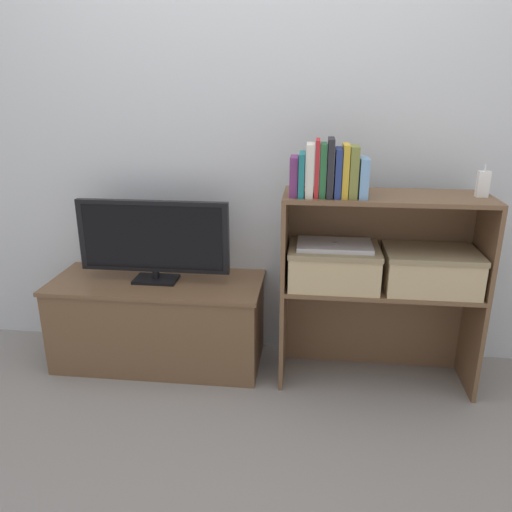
{
  "coord_description": "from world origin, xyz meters",
  "views": [
    {
      "loc": [
        0.26,
        -2.09,
        1.42
      ],
      "look_at": [
        0.0,
        0.17,
        0.64
      ],
      "focal_mm": 35.0,
      "sensor_mm": 36.0,
      "label": 1
    }
  ],
  "objects_px": {
    "book_teal": "(302,174)",
    "book_charcoal": "(330,168)",
    "book_navy": "(338,173)",
    "book_mustard": "(345,171)",
    "tv": "(153,239)",
    "book_plum": "(294,176)",
    "laptop": "(334,245)",
    "book_crimson": "(317,168)",
    "book_skyblue": "(363,178)",
    "book_forest": "(323,170)",
    "baby_monitor": "(483,184)",
    "tv_stand": "(159,321)",
    "book_ivory": "(310,170)",
    "storage_basket_left": "(333,264)",
    "book_olive": "(353,172)",
    "storage_basket_right": "(430,268)"
  },
  "relations": [
    {
      "from": "book_teal",
      "to": "book_charcoal",
      "type": "xyz_separation_m",
      "value": [
        0.12,
        0.0,
        0.03
      ]
    },
    {
      "from": "book_charcoal",
      "to": "book_navy",
      "type": "height_order",
      "value": "book_charcoal"
    },
    {
      "from": "book_navy",
      "to": "book_mustard",
      "type": "xyz_separation_m",
      "value": [
        0.03,
        0.0,
        0.01
      ]
    },
    {
      "from": "tv",
      "to": "book_plum",
      "type": "height_order",
      "value": "book_plum"
    },
    {
      "from": "tv",
      "to": "laptop",
      "type": "height_order",
      "value": "tv"
    },
    {
      "from": "book_crimson",
      "to": "book_charcoal",
      "type": "bearing_deg",
      "value": 0.0
    },
    {
      "from": "book_crimson",
      "to": "book_skyblue",
      "type": "distance_m",
      "value": 0.2
    },
    {
      "from": "book_forest",
      "to": "baby_monitor",
      "type": "height_order",
      "value": "book_forest"
    },
    {
      "from": "tv_stand",
      "to": "book_mustard",
      "type": "height_order",
      "value": "book_mustard"
    },
    {
      "from": "tv",
      "to": "baby_monitor",
      "type": "xyz_separation_m",
      "value": [
        1.52,
        -0.05,
        0.32
      ]
    },
    {
      "from": "book_navy",
      "to": "tv_stand",
      "type": "bearing_deg",
      "value": 172.73
    },
    {
      "from": "laptop",
      "to": "book_forest",
      "type": "bearing_deg",
      "value": -146.83
    },
    {
      "from": "tv_stand",
      "to": "book_ivory",
      "type": "bearing_deg",
      "value": -8.42
    },
    {
      "from": "tv_stand",
      "to": "tv",
      "type": "height_order",
      "value": "tv"
    },
    {
      "from": "book_crimson",
      "to": "book_navy",
      "type": "height_order",
      "value": "book_crimson"
    },
    {
      "from": "book_navy",
      "to": "book_plum",
      "type": "bearing_deg",
      "value": 180.0
    },
    {
      "from": "book_charcoal",
      "to": "storage_basket_left",
      "type": "distance_m",
      "value": 0.46
    },
    {
      "from": "book_crimson",
      "to": "book_teal",
      "type": "bearing_deg",
      "value": 180.0
    },
    {
      "from": "tv",
      "to": "book_charcoal",
      "type": "xyz_separation_m",
      "value": [
        0.86,
        -0.11,
        0.39
      ]
    },
    {
      "from": "book_crimson",
      "to": "laptop",
      "type": "distance_m",
      "value": 0.38
    },
    {
      "from": "book_teal",
      "to": "book_olive",
      "type": "bearing_deg",
      "value": 0.0
    },
    {
      "from": "book_plum",
      "to": "book_skyblue",
      "type": "height_order",
      "value": "book_plum"
    },
    {
      "from": "book_teal",
      "to": "book_navy",
      "type": "height_order",
      "value": "book_navy"
    },
    {
      "from": "book_skyblue",
      "to": "storage_basket_right",
      "type": "xyz_separation_m",
      "value": [
        0.34,
        0.05,
        -0.42
      ]
    },
    {
      "from": "book_navy",
      "to": "laptop",
      "type": "distance_m",
      "value": 0.35
    },
    {
      "from": "tv_stand",
      "to": "baby_monitor",
      "type": "height_order",
      "value": "baby_monitor"
    },
    {
      "from": "book_ivory",
      "to": "storage_basket_left",
      "type": "height_order",
      "value": "book_ivory"
    },
    {
      "from": "book_mustard",
      "to": "book_olive",
      "type": "xyz_separation_m",
      "value": [
        0.04,
        0.0,
        -0.0
      ]
    },
    {
      "from": "book_forest",
      "to": "storage_basket_right",
      "type": "relative_size",
      "value": 0.54
    },
    {
      "from": "tv",
      "to": "book_forest",
      "type": "bearing_deg",
      "value": -7.74
    },
    {
      "from": "tv_stand",
      "to": "book_plum",
      "type": "bearing_deg",
      "value": -9.22
    },
    {
      "from": "book_plum",
      "to": "laptop",
      "type": "distance_m",
      "value": 0.38
    },
    {
      "from": "book_mustard",
      "to": "book_crimson",
      "type": "bearing_deg",
      "value": 180.0
    },
    {
      "from": "book_olive",
      "to": "laptop",
      "type": "bearing_deg",
      "value": 143.69
    },
    {
      "from": "book_forest",
      "to": "storage_basket_left",
      "type": "height_order",
      "value": "book_forest"
    },
    {
      "from": "baby_monitor",
      "to": "book_navy",
      "type": "bearing_deg",
      "value": -174.51
    },
    {
      "from": "book_mustard",
      "to": "book_olive",
      "type": "height_order",
      "value": "book_mustard"
    },
    {
      "from": "book_ivory",
      "to": "book_forest",
      "type": "distance_m",
      "value": 0.06
    },
    {
      "from": "tv_stand",
      "to": "book_forest",
      "type": "height_order",
      "value": "book_forest"
    },
    {
      "from": "book_olive",
      "to": "laptop",
      "type": "height_order",
      "value": "book_olive"
    },
    {
      "from": "book_teal",
      "to": "book_navy",
      "type": "bearing_deg",
      "value": 0.0
    },
    {
      "from": "book_olive",
      "to": "book_navy",
      "type": "bearing_deg",
      "value": 180.0
    },
    {
      "from": "book_navy",
      "to": "book_mustard",
      "type": "bearing_deg",
      "value": 0.0
    },
    {
      "from": "book_mustard",
      "to": "book_plum",
      "type": "bearing_deg",
      "value": 180.0
    },
    {
      "from": "tv_stand",
      "to": "book_olive",
      "type": "relative_size",
      "value": 4.92
    },
    {
      "from": "tv",
      "to": "storage_basket_right",
      "type": "relative_size",
      "value": 1.81
    },
    {
      "from": "book_navy",
      "to": "storage_basket_right",
      "type": "height_order",
      "value": "book_navy"
    },
    {
      "from": "laptop",
      "to": "book_mustard",
      "type": "bearing_deg",
      "value": -59.94
    },
    {
      "from": "book_skyblue",
      "to": "book_ivory",
      "type": "bearing_deg",
      "value": 180.0
    },
    {
      "from": "book_charcoal",
      "to": "book_skyblue",
      "type": "height_order",
      "value": "book_charcoal"
    }
  ]
}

